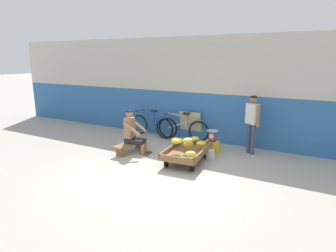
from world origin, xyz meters
The scene contains 13 objects.
ground_plane centered at (0.00, 0.00, 0.00)m, with size 80.00×80.00×0.00m, color #A39E93.
back_wall centered at (0.00, 3.11, 1.54)m, with size 16.00×0.30×3.07m.
banana_cart centered at (0.14, 1.07, 0.24)m, with size 0.97×1.51×0.36m.
banana_pile centered at (0.15, 1.12, 0.46)m, with size 0.94×1.39×0.26m.
low_bench centered at (-1.50, 1.00, 0.20)m, with size 0.37×1.12×0.27m.
vendor_seated centered at (-1.41, 1.02, 0.57)m, with size 0.72×0.55×1.14m.
plastic_crate centered at (0.40, 2.06, 0.15)m, with size 0.36×0.28×0.30m.
weighing_scale centered at (0.40, 2.06, 0.45)m, with size 0.30×0.30×0.29m.
bicycle_near_left centered at (-1.85, 2.64, 0.35)m, with size 1.65×0.48×0.86m.
bicycle_far_left centered at (-0.80, 2.74, 0.35)m, with size 1.66×0.48×0.86m.
sign_board centered at (-0.62, 2.93, 0.43)m, with size 0.70×0.26×0.88m.
customer_adult centered at (1.32, 2.46, 0.95)m, with size 0.42×0.35×1.53m.
shopping_bag centered at (0.56, 1.55, 0.12)m, with size 0.18×0.12×0.24m, color silver.
Camera 1 is at (2.92, -4.86, 2.45)m, focal length 30.56 mm.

